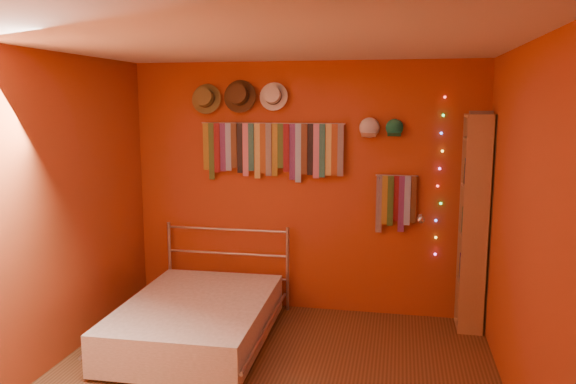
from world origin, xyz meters
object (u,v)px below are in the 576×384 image
Objects in this scene: bookshelf at (479,223)px; bed at (197,319)px; tie_rack at (272,148)px; reading_lamp at (421,219)px.

bookshelf reaches higher than bed.
reading_lamp is at bearing -7.01° from tie_rack.
bookshelf is at bearing 2.65° from reading_lamp.
tie_rack is at bearing 62.22° from bed.
bookshelf is at bearing 16.64° from bed.
tie_rack is 1.79m from bed.
reading_lamp is (1.45, -0.18, -0.62)m from tie_rack.
bookshelf reaches higher than reading_lamp.
bookshelf is (0.52, 0.02, -0.02)m from reading_lamp.
reading_lamp is 0.52m from bookshelf.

